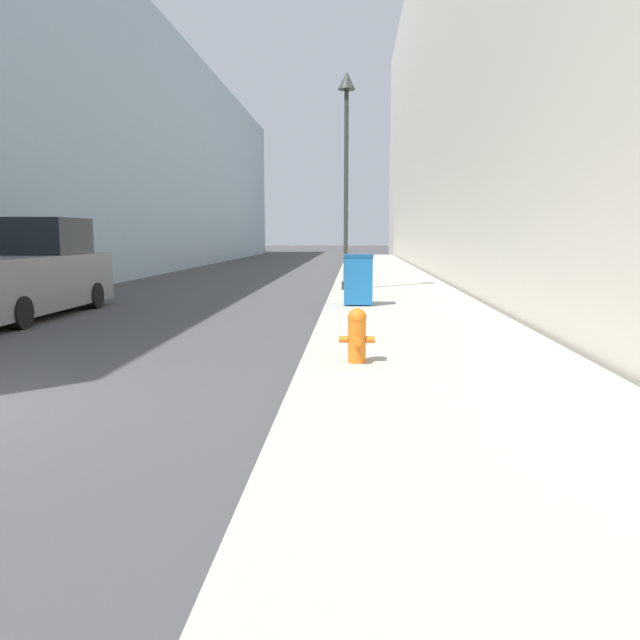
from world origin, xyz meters
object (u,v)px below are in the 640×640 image
(trash_bin, at_px, (358,279))
(pickup_truck, at_px, (24,275))
(fire_hydrant, at_px, (357,334))
(lamppost, at_px, (346,138))

(trash_bin, height_order, pickup_truck, pickup_truck)
(trash_bin, relative_size, pickup_truck, 0.22)
(fire_hydrant, bearing_deg, lamppost, 91.66)
(lamppost, height_order, pickup_truck, lamppost)
(trash_bin, distance_m, lamppost, 5.85)
(fire_hydrant, relative_size, trash_bin, 0.59)
(lamppost, bearing_deg, fire_hydrant, -88.34)
(fire_hydrant, distance_m, lamppost, 11.90)
(fire_hydrant, xyz_separation_m, lamppost, (-0.32, 11.13, 4.19))
(trash_bin, xyz_separation_m, pickup_truck, (-7.41, -1.55, 0.17))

